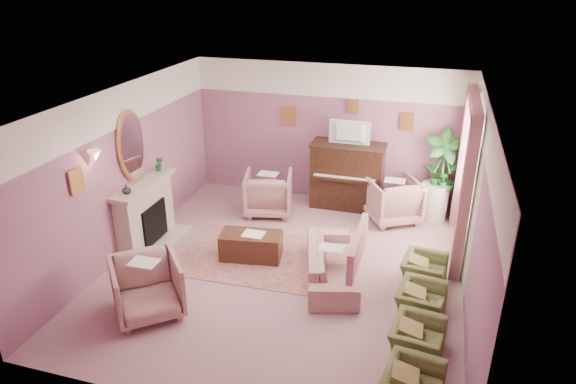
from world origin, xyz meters
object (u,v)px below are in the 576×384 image
(olive_chair_b, at_px, (418,335))
(sofa, at_px, (331,257))
(olive_chair_c, at_px, (421,298))
(coffee_table, at_px, (251,246))
(floral_armchair_right, at_px, (393,198))
(floral_armchair_left, at_px, (268,191))
(olive_chair_a, at_px, (413,382))
(floral_armchair_front, at_px, (147,285))
(television, at_px, (349,131))
(piano, at_px, (347,176))
(olive_chair_d, at_px, (424,267))
(side_table, at_px, (434,201))

(olive_chair_b, bearing_deg, sofa, 134.50)
(olive_chair_c, bearing_deg, coffee_table, 163.59)
(sofa, bearing_deg, floral_armchair_right, 72.95)
(floral_armchair_right, distance_m, olive_chair_b, 3.80)
(olive_chair_b, relative_size, olive_chair_c, 1.00)
(floral_armchair_left, xyz_separation_m, olive_chair_a, (3.07, -4.20, -0.15))
(olive_chair_a, height_order, olive_chair_c, same)
(olive_chair_b, xyz_separation_m, olive_chair_c, (0.00, 0.82, 0.00))
(floral_armchair_front, distance_m, olive_chair_a, 3.72)
(coffee_table, distance_m, olive_chair_c, 2.92)
(television, relative_size, floral_armchair_left, 0.86)
(piano, height_order, olive_chair_b, piano)
(floral_armchair_front, distance_m, olive_chair_b, 3.67)
(olive_chair_b, bearing_deg, olive_chair_a, -90.00)
(floral_armchair_left, height_order, olive_chair_a, floral_armchair_left)
(piano, distance_m, olive_chair_b, 4.45)
(floral_armchair_left, height_order, floral_armchair_right, same)
(olive_chair_c, bearing_deg, television, 117.00)
(olive_chair_a, bearing_deg, floral_armchair_front, 169.97)
(television, bearing_deg, floral_armchair_left, -154.28)
(olive_chair_c, bearing_deg, sofa, 156.73)
(television, xyz_separation_m, sofa, (0.26, -2.64, -1.22))
(television, height_order, olive_chair_a, television)
(television, bearing_deg, floral_armchair_front, -115.36)
(olive_chair_c, bearing_deg, floral_armchair_front, -164.82)
(sofa, bearing_deg, coffee_table, 170.91)
(piano, distance_m, floral_armchair_front, 4.74)
(piano, height_order, floral_armchair_front, piano)
(olive_chair_d, bearing_deg, olive_chair_b, -90.00)
(piano, height_order, side_table, piano)
(sofa, distance_m, floral_armchair_left, 2.58)
(sofa, bearing_deg, floral_armchair_left, 130.56)
(floral_armchair_front, bearing_deg, olive_chair_c, 15.18)
(coffee_table, xyz_separation_m, floral_armchair_front, (-0.86, -1.82, 0.24))
(floral_armchair_left, distance_m, side_table, 3.21)
(olive_chair_a, bearing_deg, coffee_table, 138.66)
(floral_armchair_right, relative_size, olive_chair_b, 1.29)
(floral_armchair_left, distance_m, olive_chair_b, 4.57)
(television, relative_size, olive_chair_a, 1.12)
(floral_armchair_left, distance_m, floral_armchair_right, 2.41)
(olive_chair_b, relative_size, side_table, 1.02)
(television, relative_size, olive_chair_d, 1.12)
(coffee_table, xyz_separation_m, olive_chair_d, (2.80, -0.00, 0.08))
(floral_armchair_front, height_order, olive_chair_a, floral_armchair_front)
(piano, distance_m, sofa, 2.72)
(floral_armchair_right, bearing_deg, sofa, -107.05)
(television, height_order, floral_armchair_left, television)
(sofa, distance_m, side_table, 3.03)
(television, bearing_deg, olive_chair_b, -67.87)
(piano, relative_size, floral_armchair_right, 1.51)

